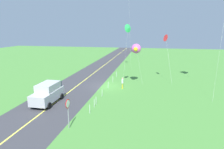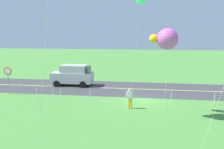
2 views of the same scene
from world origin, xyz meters
name	(u,v)px [view 2 (image 2 of 2)]	position (x,y,z in m)	size (l,w,h in m)	color
ground_plane	(141,100)	(0.00, 0.00, -0.05)	(120.00, 120.00, 0.10)	#478438
asphalt_road	(143,89)	(0.00, -4.00, 0.00)	(120.00, 7.00, 0.00)	#38383D
road_centre_stripe	(143,89)	(0.00, -4.00, 0.01)	(120.00, 0.16, 0.00)	#E5E04C
car_suv_foreground	(73,75)	(7.54, -4.71, 1.15)	(4.40, 2.12, 2.24)	#B7B7BC
stop_sign	(8,75)	(12.34, -0.10, 1.80)	(0.76, 0.08, 2.56)	gray
person_adult_near	(130,97)	(0.77, 2.70, 0.86)	(0.58, 0.22, 1.60)	yellow
kite_green_far	(167,39)	(-1.69, 4.26, 5.34)	(1.90, 1.86, 6.05)	silver
fence_post_0	(214,99)	(-5.86, 0.70, 0.45)	(0.05, 0.05, 0.90)	silver
fence_post_1	(171,98)	(-2.47, 0.70, 0.45)	(0.05, 0.05, 0.90)	silver
fence_post_2	(130,96)	(0.92, 0.70, 0.45)	(0.05, 0.05, 0.90)	silver
fence_post_3	(90,95)	(4.35, 0.70, 0.45)	(0.05, 0.05, 0.90)	silver
fence_post_4	(61,94)	(7.00, 0.70, 0.45)	(0.05, 0.05, 0.90)	silver
fence_post_5	(53,93)	(7.68, 0.70, 0.45)	(0.05, 0.05, 0.90)	silver
fence_post_6	(37,93)	(9.24, 0.70, 0.45)	(0.05, 0.05, 0.90)	silver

